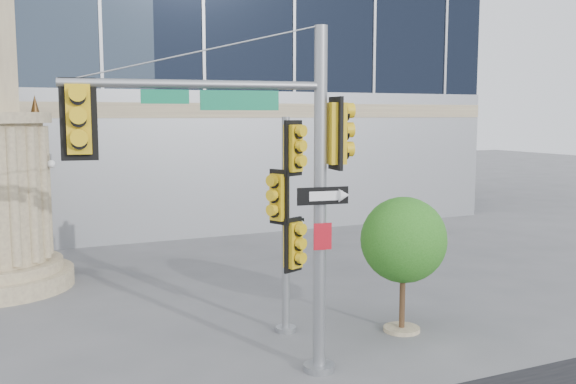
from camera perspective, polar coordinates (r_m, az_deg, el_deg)
name	(u,v)px	position (r m, az deg, el deg)	size (l,w,h in m)	color
ground	(321,362)	(13.57, 2.97, -14.89)	(120.00, 120.00, 0.00)	#545456
main_signal_pole	(259,163)	(11.84, -2.60, 2.56)	(5.15, 1.12, 6.68)	slate
secondary_signal_pole	(288,208)	(14.49, -0.01, -1.45)	(0.94, 0.68, 4.99)	slate
street_tree	(404,243)	(15.07, 10.31, -4.51)	(2.03, 1.98, 3.16)	gray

